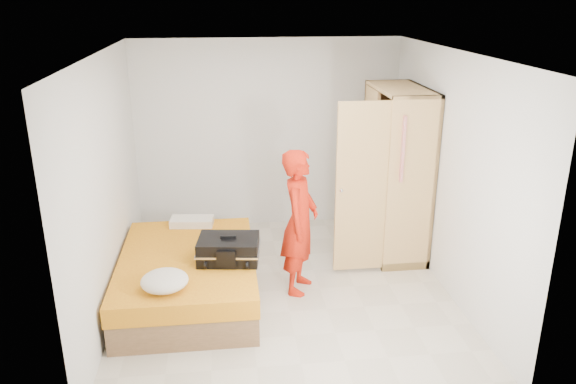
{
  "coord_description": "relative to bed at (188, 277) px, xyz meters",
  "views": [
    {
      "loc": [
        -0.62,
        -5.51,
        3.14
      ],
      "look_at": [
        0.1,
        0.47,
        1.0
      ],
      "focal_mm": 35.0,
      "sensor_mm": 36.0,
      "label": 1
    }
  ],
  "objects": [
    {
      "name": "room",
      "position": [
        1.05,
        0.03,
        1.05
      ],
      "size": [
        4.0,
        4.02,
        2.6
      ],
      "color": "beige",
      "rests_on": "ground"
    },
    {
      "name": "wardrobe",
      "position": [
        2.5,
        0.88,
        0.75
      ],
      "size": [
        1.17,
        1.2,
        2.1
      ],
      "color": "tan",
      "rests_on": "ground"
    },
    {
      "name": "bed",
      "position": [
        0.0,
        0.0,
        0.0
      ],
      "size": [
        1.42,
        2.02,
        0.5
      ],
      "color": "#8E6340",
      "rests_on": "ground"
    },
    {
      "name": "round_cushion",
      "position": [
        -0.17,
        -0.68,
        0.33
      ],
      "size": [
        0.45,
        0.45,
        0.17
      ],
      "primitive_type": "ellipsoid",
      "color": "beige",
      "rests_on": "bed"
    },
    {
      "name": "person",
      "position": [
        1.22,
        0.06,
        0.56
      ],
      "size": [
        0.57,
        0.69,
        1.62
      ],
      "primitive_type": "imported",
      "rotation": [
        0.0,
        0.0,
        1.21
      ],
      "color": "red",
      "rests_on": "ground"
    },
    {
      "name": "pillow",
      "position": [
        0.02,
        0.85,
        0.29
      ],
      "size": [
        0.53,
        0.31,
        0.09
      ],
      "primitive_type": "cube",
      "rotation": [
        0.0,
        0.0,
        -0.1
      ],
      "color": "beige",
      "rests_on": "bed"
    },
    {
      "name": "suitcase",
      "position": [
        0.44,
        -0.14,
        0.37
      ],
      "size": [
        0.69,
        0.55,
        0.28
      ],
      "rotation": [
        0.0,
        0.0,
        -0.13
      ],
      "color": "black",
      "rests_on": "bed"
    }
  ]
}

